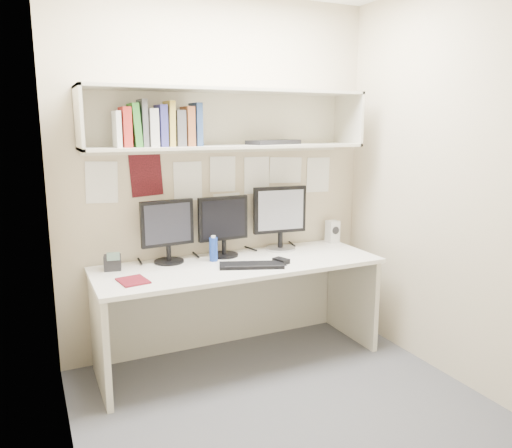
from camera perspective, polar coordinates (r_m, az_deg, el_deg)
name	(u,v)px	position (r m, az deg, el deg)	size (l,w,h in m)	color
floor	(281,403)	(3.26, 2.90, -19.74)	(2.40, 2.00, 0.01)	#48484D
wall_back	(220,177)	(3.73, -4.14, 5.40)	(2.40, 0.02, 2.60)	#BDAE90
wall_front	(406,225)	(2.01, 16.74, -0.12)	(2.40, 0.02, 2.60)	#BDAE90
wall_left	(55,208)	(2.50, -21.95, 1.70)	(0.02, 2.00, 2.60)	#BDAE90
wall_right	(443,183)	(3.55, 20.58, 4.41)	(0.02, 2.00, 2.60)	#BDAE90
desk	(239,311)	(3.63, -1.92, -9.96)	(2.00, 0.70, 0.73)	silver
overhead_hutch	(226,119)	(3.58, -3.42, 11.90)	(2.00, 0.38, 0.40)	beige
pinned_papers	(220,184)	(3.73, -4.10, 4.63)	(1.92, 0.01, 0.48)	white
monitor_left	(168,228)	(3.52, -10.08, -0.51)	(0.38, 0.21, 0.44)	black
monitor_center	(223,224)	(3.64, -3.76, 0.05)	(0.38, 0.21, 0.44)	black
monitor_right	(280,216)	(3.83, 2.76, 0.96)	(0.42, 0.23, 0.49)	#A5A5AA
keyboard	(252,265)	(3.40, -0.51, -4.74)	(0.44, 0.16, 0.02)	black
mouse	(281,261)	(3.49, 2.89, -4.23)	(0.07, 0.11, 0.03)	black
speaker	(332,231)	(4.14, 8.73, -0.85)	(0.09, 0.10, 0.18)	silver
blue_bottle	(213,249)	(3.54, -4.88, -2.86)	(0.06, 0.06, 0.18)	#153497
maroon_notebook	(133,281)	(3.18, -13.88, -6.32)	(0.16, 0.20, 0.01)	maroon
desk_phone	(113,262)	(3.45, -16.08, -4.24)	(0.12, 0.12, 0.13)	black
book_stack	(159,126)	(3.35, -11.08, 10.91)	(0.55, 0.18, 0.30)	silver
hutch_tray	(274,142)	(3.69, 2.03, 9.33)	(0.42, 0.16, 0.03)	black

